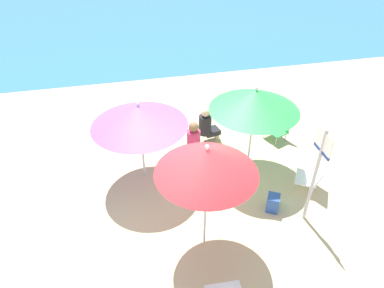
{
  "coord_description": "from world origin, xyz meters",
  "views": [
    {
      "loc": [
        -0.9,
        -4.18,
        4.88
      ],
      "look_at": [
        0.37,
        1.47,
        0.7
      ],
      "focal_mm": 32.72,
      "sensor_mm": 36.0,
      "label": 1
    }
  ],
  "objects_px": {
    "beach_chair_b": "(312,176)",
    "person_b": "(194,143)",
    "umbrella_red": "(207,161)",
    "person_a": "(207,125)",
    "umbrella_purple": "(139,115)",
    "beach_chair_c": "(279,125)",
    "umbrella_green": "(255,100)",
    "beach_bag": "(273,203)",
    "warning_sign": "(318,164)"
  },
  "relations": [
    {
      "from": "warning_sign",
      "to": "beach_bag",
      "type": "bearing_deg",
      "value": 149.13
    },
    {
      "from": "umbrella_purple",
      "to": "person_a",
      "type": "bearing_deg",
      "value": 30.49
    },
    {
      "from": "umbrella_red",
      "to": "beach_chair_b",
      "type": "relative_size",
      "value": 3.03
    },
    {
      "from": "beach_chair_c",
      "to": "person_b",
      "type": "bearing_deg",
      "value": -9.18
    },
    {
      "from": "beach_chair_c",
      "to": "person_b",
      "type": "xyz_separation_m",
      "value": [
        -2.21,
        -0.49,
        0.16
      ]
    },
    {
      "from": "person_b",
      "to": "warning_sign",
      "type": "distance_m",
      "value": 2.7
    },
    {
      "from": "beach_chair_b",
      "to": "warning_sign",
      "type": "relative_size",
      "value": 0.35
    },
    {
      "from": "beach_chair_c",
      "to": "person_b",
      "type": "distance_m",
      "value": 2.27
    },
    {
      "from": "beach_chair_c",
      "to": "person_a",
      "type": "distance_m",
      "value": 1.75
    },
    {
      "from": "umbrella_purple",
      "to": "beach_chair_b",
      "type": "height_order",
      "value": "umbrella_purple"
    },
    {
      "from": "umbrella_purple",
      "to": "warning_sign",
      "type": "distance_m",
      "value": 3.28
    },
    {
      "from": "beach_chair_c",
      "to": "beach_bag",
      "type": "distance_m",
      "value": 2.48
    },
    {
      "from": "umbrella_green",
      "to": "beach_chair_b",
      "type": "bearing_deg",
      "value": -44.9
    },
    {
      "from": "umbrella_red",
      "to": "warning_sign",
      "type": "height_order",
      "value": "umbrella_red"
    },
    {
      "from": "umbrella_red",
      "to": "beach_chair_c",
      "type": "xyz_separation_m",
      "value": [
        2.53,
        2.65,
        -1.42
      ]
    },
    {
      "from": "person_a",
      "to": "person_b",
      "type": "distance_m",
      "value": 0.85
    },
    {
      "from": "umbrella_green",
      "to": "beach_bag",
      "type": "distance_m",
      "value": 1.98
    },
    {
      "from": "beach_chair_c",
      "to": "person_b",
      "type": "relative_size",
      "value": 0.68
    },
    {
      "from": "umbrella_red",
      "to": "beach_bag",
      "type": "xyz_separation_m",
      "value": [
        1.43,
        0.43,
        -1.59
      ]
    },
    {
      "from": "umbrella_green",
      "to": "beach_chair_b",
      "type": "xyz_separation_m",
      "value": [
        0.97,
        -0.97,
        -1.31
      ]
    },
    {
      "from": "beach_chair_b",
      "to": "person_a",
      "type": "xyz_separation_m",
      "value": [
        -1.61,
        2.06,
        0.13
      ]
    },
    {
      "from": "umbrella_green",
      "to": "beach_chair_b",
      "type": "height_order",
      "value": "umbrella_green"
    },
    {
      "from": "umbrella_red",
      "to": "beach_chair_b",
      "type": "bearing_deg",
      "value": 18.63
    },
    {
      "from": "beach_chair_b",
      "to": "beach_bag",
      "type": "bearing_deg",
      "value": 53.78
    },
    {
      "from": "beach_chair_b",
      "to": "person_b",
      "type": "bearing_deg",
      "value": -0.37
    },
    {
      "from": "umbrella_red",
      "to": "umbrella_green",
      "type": "relative_size",
      "value": 1.07
    },
    {
      "from": "umbrella_purple",
      "to": "person_b",
      "type": "height_order",
      "value": "umbrella_purple"
    },
    {
      "from": "umbrella_red",
      "to": "person_a",
      "type": "height_order",
      "value": "umbrella_red"
    },
    {
      "from": "beach_chair_b",
      "to": "warning_sign",
      "type": "height_order",
      "value": "warning_sign"
    },
    {
      "from": "beach_chair_c",
      "to": "umbrella_purple",
      "type": "bearing_deg",
      "value": -9.49
    },
    {
      "from": "beach_bag",
      "to": "umbrella_green",
      "type": "bearing_deg",
      "value": 89.96
    },
    {
      "from": "umbrella_purple",
      "to": "warning_sign",
      "type": "relative_size",
      "value": 0.96
    },
    {
      "from": "umbrella_purple",
      "to": "person_b",
      "type": "relative_size",
      "value": 1.86
    },
    {
      "from": "person_b",
      "to": "umbrella_green",
      "type": "bearing_deg",
      "value": 70.15
    },
    {
      "from": "umbrella_red",
      "to": "person_a",
      "type": "xyz_separation_m",
      "value": [
        0.79,
        2.87,
        -1.31
      ]
    },
    {
      "from": "umbrella_red",
      "to": "person_b",
      "type": "xyz_separation_m",
      "value": [
        0.32,
        2.16,
        -1.26
      ]
    },
    {
      "from": "umbrella_green",
      "to": "beach_bag",
      "type": "bearing_deg",
      "value": -90.04
    },
    {
      "from": "beach_chair_b",
      "to": "beach_chair_c",
      "type": "xyz_separation_m",
      "value": [
        0.13,
        1.84,
        0.02
      ]
    },
    {
      "from": "beach_chair_c",
      "to": "person_a",
      "type": "relative_size",
      "value": 0.74
    },
    {
      "from": "umbrella_red",
      "to": "person_a",
      "type": "distance_m",
      "value": 3.25
    },
    {
      "from": "umbrella_green",
      "to": "person_b",
      "type": "bearing_deg",
      "value": 160.87
    },
    {
      "from": "beach_chair_b",
      "to": "person_b",
      "type": "height_order",
      "value": "person_b"
    },
    {
      "from": "beach_chair_b",
      "to": "person_a",
      "type": "distance_m",
      "value": 2.61
    },
    {
      "from": "umbrella_purple",
      "to": "beach_chair_c",
      "type": "xyz_separation_m",
      "value": [
        3.33,
        0.73,
        -1.15
      ]
    },
    {
      "from": "umbrella_green",
      "to": "beach_chair_b",
      "type": "distance_m",
      "value": 1.89
    },
    {
      "from": "beach_chair_b",
      "to": "person_a",
      "type": "height_order",
      "value": "person_a"
    },
    {
      "from": "umbrella_purple",
      "to": "beach_bag",
      "type": "relative_size",
      "value": 5.44
    },
    {
      "from": "person_a",
      "to": "person_b",
      "type": "height_order",
      "value": "person_b"
    },
    {
      "from": "umbrella_purple",
      "to": "beach_chair_b",
      "type": "xyz_separation_m",
      "value": [
        3.2,
        -1.12,
        -1.17
      ]
    },
    {
      "from": "person_b",
      "to": "beach_bag",
      "type": "relative_size",
      "value": 2.92
    }
  ]
}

